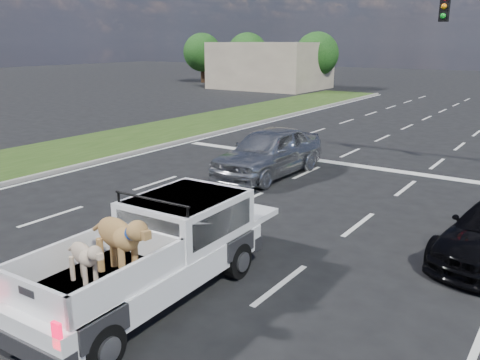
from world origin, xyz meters
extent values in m
plane|color=black|center=(0.00, 0.00, 0.00)|extent=(160.00, 160.00, 0.00)
cube|color=silver|center=(-5.25, 6.00, 0.01)|extent=(0.12, 60.00, 0.01)
cube|color=silver|center=(-1.75, 6.00, 0.01)|extent=(0.12, 60.00, 0.01)
cube|color=silver|center=(1.75, 6.00, 0.01)|extent=(0.12, 60.00, 0.01)
cube|color=silver|center=(-8.80, 6.00, 0.01)|extent=(0.15, 60.00, 0.01)
cube|color=silver|center=(0.00, 10.00, 0.01)|extent=(17.00, 0.45, 0.01)
cube|color=#223B12|center=(-11.50, 6.00, 0.05)|extent=(5.00, 60.00, 0.10)
cube|color=gray|center=(-9.05, 6.00, 0.07)|extent=(0.15, 60.00, 0.14)
cube|color=black|center=(1.80, 10.50, 5.60)|extent=(0.30, 0.18, 0.95)
cube|color=#B9A98D|center=(-20.00, 36.00, 2.20)|extent=(10.00, 8.00, 4.40)
cylinder|color=#332114|center=(-30.00, 38.00, 1.08)|extent=(0.44, 0.44, 2.16)
sphere|color=#143C10|center=(-30.00, 38.00, 3.30)|extent=(4.20, 4.20, 4.20)
cylinder|color=#332114|center=(-24.00, 38.00, 1.08)|extent=(0.44, 0.44, 2.16)
sphere|color=#143C10|center=(-24.00, 38.00, 3.30)|extent=(4.20, 4.20, 4.20)
cylinder|color=#332114|center=(-16.00, 38.00, 1.08)|extent=(0.44, 0.44, 2.16)
sphere|color=#143C10|center=(-16.00, 38.00, 3.30)|extent=(4.20, 4.20, 4.20)
cylinder|color=black|center=(-0.69, -3.70, 0.36)|extent=(0.28, 0.72, 0.71)
cylinder|color=black|center=(0.95, -3.66, 0.36)|extent=(0.28, 0.72, 0.71)
cylinder|color=black|center=(-0.78, -0.22, 0.36)|extent=(0.28, 0.72, 0.71)
cylinder|color=black|center=(0.86, -0.18, 0.36)|extent=(0.28, 0.72, 0.71)
cube|color=white|center=(0.08, -1.90, 0.62)|extent=(1.92, 5.03, 0.49)
cube|color=white|center=(0.05, -0.72, 1.27)|extent=(1.79, 2.21, 0.81)
cube|color=black|center=(0.08, -1.79, 1.30)|extent=(1.46, 0.07, 0.58)
cylinder|color=black|center=(0.08, -1.66, 1.86)|extent=(1.69, 0.09, 0.05)
cube|color=black|center=(0.11, -3.00, 0.84)|extent=(1.74, 2.44, 0.06)
cube|color=white|center=(-0.69, -3.02, 1.11)|extent=(0.14, 2.40, 0.49)
cube|color=white|center=(0.91, -2.98, 1.11)|extent=(0.14, 2.40, 0.49)
cube|color=white|center=(0.14, -4.16, 1.11)|extent=(1.68, 0.12, 0.49)
cube|color=red|center=(0.95, -4.34, 0.89)|extent=(0.15, 0.06, 0.38)
cube|color=black|center=(0.15, -4.29, 0.45)|extent=(1.81, 0.33, 0.28)
imported|color=#ADAFB4|center=(-2.71, 6.99, 0.83)|extent=(2.12, 4.96, 1.67)
camera|label=1|loc=(6.07, -7.75, 4.51)|focal=38.00mm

